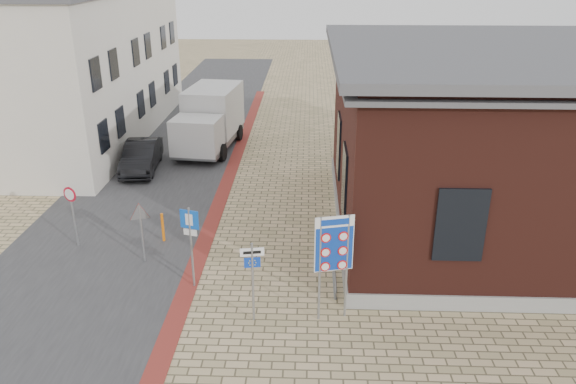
% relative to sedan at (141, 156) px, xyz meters
% --- Properties ---
extents(ground, '(120.00, 120.00, 0.00)m').
position_rel_sedan_xyz_m(ground, '(6.38, -12.46, -0.70)').
color(ground, tan).
rests_on(ground, ground).
extents(road_strip, '(7.00, 60.00, 0.02)m').
position_rel_sedan_xyz_m(road_strip, '(0.88, 2.54, -0.69)').
color(road_strip, '#38383A').
rests_on(road_strip, ground).
extents(curb_strip, '(0.60, 40.00, 0.02)m').
position_rel_sedan_xyz_m(curb_strip, '(4.38, -2.46, -0.69)').
color(curb_strip, maroon).
rests_on(curb_strip, ground).
extents(brick_building, '(13.00, 13.00, 6.80)m').
position_rel_sedan_xyz_m(brick_building, '(15.37, -5.46, 2.78)').
color(brick_building, gray).
rests_on(brick_building, ground).
extents(townhouse_near, '(7.40, 6.40, 8.30)m').
position_rel_sedan_xyz_m(townhouse_near, '(-4.62, -0.46, 3.46)').
color(townhouse_near, beige).
rests_on(townhouse_near, ground).
extents(townhouse_mid, '(7.40, 6.40, 9.10)m').
position_rel_sedan_xyz_m(townhouse_mid, '(-4.62, 5.54, 3.86)').
color(townhouse_mid, beige).
rests_on(townhouse_mid, ground).
extents(townhouse_far, '(7.40, 6.40, 8.30)m').
position_rel_sedan_xyz_m(townhouse_far, '(-4.62, 11.54, 3.46)').
color(townhouse_far, beige).
rests_on(townhouse_far, ground).
extents(bike_rack, '(0.08, 1.80, 0.60)m').
position_rel_sedan_xyz_m(bike_rack, '(9.03, -10.26, -0.44)').
color(bike_rack, slate).
rests_on(bike_rack, ground).
extents(sedan, '(1.91, 4.39, 1.41)m').
position_rel_sedan_xyz_m(sedan, '(0.00, 0.00, 0.00)').
color(sedan, black).
rests_on(sedan, ground).
extents(box_truck, '(3.14, 6.33, 3.19)m').
position_rel_sedan_xyz_m(box_truck, '(2.82, 3.52, 0.94)').
color(box_truck, slate).
rests_on(box_truck, ground).
extents(border_sign, '(1.09, 0.31, 3.24)m').
position_rel_sedan_xyz_m(border_sign, '(8.88, -11.96, 1.64)').
color(border_sign, gray).
rests_on(border_sign, ground).
extents(essen_sign, '(0.67, 0.15, 2.48)m').
position_rel_sedan_xyz_m(essen_sign, '(6.64, -12.16, 0.94)').
color(essen_sign, gray).
rests_on(essen_sign, ground).
extents(parking_sign, '(0.59, 0.20, 2.73)m').
position_rel_sedan_xyz_m(parking_sign, '(4.58, -10.46, 1.18)').
color(parking_sign, gray).
rests_on(parking_sign, ground).
extents(yield_sign, '(0.73, 0.33, 2.13)m').
position_rel_sedan_xyz_m(yield_sign, '(2.58, -8.96, 0.90)').
color(yield_sign, gray).
rests_on(yield_sign, ground).
extents(speed_sign, '(0.52, 0.23, 2.32)m').
position_rel_sedan_xyz_m(speed_sign, '(-0.12, -7.96, 0.84)').
color(speed_sign, gray).
rests_on(speed_sign, ground).
extents(bollard, '(0.12, 0.12, 1.12)m').
position_rel_sedan_xyz_m(bollard, '(2.88, -7.46, -0.15)').
color(bollard, orange).
rests_on(bollard, ground).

